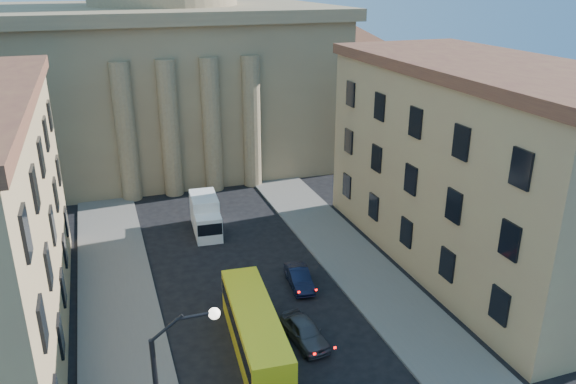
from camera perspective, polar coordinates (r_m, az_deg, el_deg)
sidewalk_left at (r=33.83m, az=-16.23°, el=-16.03°), size 5.00×60.00×0.15m
sidewalk_right at (r=37.82m, az=10.81°, el=-11.15°), size 5.00×60.00×0.15m
church at (r=65.81m, az=-12.10°, el=13.60°), size 68.02×28.76×36.60m
building_right at (r=42.24m, az=18.90°, el=2.60°), size 11.60×26.60×14.70m
car_right_far at (r=33.66m, az=1.71°, el=-13.98°), size 2.06×4.21×1.38m
car_right_distant at (r=38.99m, az=1.14°, el=-8.70°), size 1.74×3.98×1.27m
city_bus at (r=32.41m, az=-3.38°, el=-13.83°), size 3.02×9.99×2.78m
box_truck at (r=47.10m, az=-8.37°, el=-2.42°), size 2.46×5.44×2.91m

